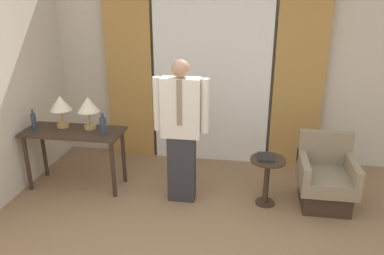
% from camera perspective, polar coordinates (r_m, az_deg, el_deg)
% --- Properties ---
extents(wall_back, '(10.00, 0.06, 2.70)m').
position_cam_1_polar(wall_back, '(5.30, 3.15, 9.24)').
color(wall_back, beige).
rests_on(wall_back, ground_plane).
extents(curtain_sheer_center, '(1.60, 0.06, 2.58)m').
position_cam_1_polar(curtain_sheer_center, '(5.19, 2.99, 8.32)').
color(curtain_sheer_center, white).
rests_on(curtain_sheer_center, ground_plane).
extents(curtain_drape_left, '(0.66, 0.06, 2.58)m').
position_cam_1_polar(curtain_drape_left, '(5.43, -9.56, 8.61)').
color(curtain_drape_left, '#B28442').
rests_on(curtain_drape_left, ground_plane).
extents(curtain_drape_right, '(0.66, 0.06, 2.58)m').
position_cam_1_polar(curtain_drape_right, '(5.20, 16.06, 7.59)').
color(curtain_drape_right, '#B28442').
rests_on(curtain_drape_right, ground_plane).
extents(desk, '(1.22, 0.51, 0.75)m').
position_cam_1_polar(desk, '(4.82, -17.51, -1.78)').
color(desk, '#38281E').
rests_on(desk, ground_plane).
extents(table_lamp_left, '(0.26, 0.26, 0.40)m').
position_cam_1_polar(table_lamp_left, '(4.86, -19.40, 3.32)').
color(table_lamp_left, tan).
rests_on(table_lamp_left, desk).
extents(table_lamp_right, '(0.26, 0.26, 0.40)m').
position_cam_1_polar(table_lamp_right, '(4.70, -15.54, 3.20)').
color(table_lamp_right, tan).
rests_on(table_lamp_right, desk).
extents(bottle_near_edge, '(0.06, 0.06, 0.26)m').
position_cam_1_polar(bottle_near_edge, '(4.95, -22.98, 0.89)').
color(bottle_near_edge, '#2D3851').
rests_on(bottle_near_edge, desk).
extents(bottle_by_lamp, '(0.08, 0.08, 0.26)m').
position_cam_1_polar(bottle_by_lamp, '(4.53, -13.39, 0.32)').
color(bottle_by_lamp, '#2D3851').
rests_on(bottle_by_lamp, desk).
extents(person, '(0.63, 0.21, 1.68)m').
position_cam_1_polar(person, '(4.19, -1.64, -0.02)').
color(person, '#2D2D33').
rests_on(person, ground_plane).
extents(armchair, '(0.61, 0.65, 0.82)m').
position_cam_1_polar(armchair, '(4.61, 19.64, -7.55)').
color(armchair, '#38281E').
rests_on(armchair, ground_plane).
extents(side_table, '(0.40, 0.40, 0.57)m').
position_cam_1_polar(side_table, '(4.39, 11.37, -6.93)').
color(side_table, '#38281E').
rests_on(side_table, ground_plane).
extents(book, '(0.17, 0.22, 0.03)m').
position_cam_1_polar(book, '(4.31, 11.21, -4.45)').
color(book, black).
rests_on(book, side_table).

